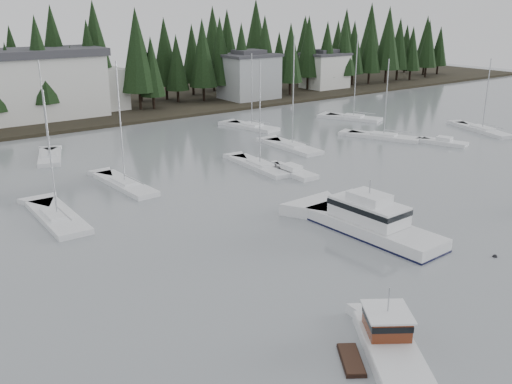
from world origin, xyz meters
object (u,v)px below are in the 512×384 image
(sailboat_10, at_px, (260,167))
(sailboat_6, at_px, (252,128))
(sailboat_5, at_px, (353,119))
(house_east_b, at_px, (325,70))
(sailboat_9, at_px, (58,219))
(sailboat_11, at_px, (125,186))
(cabin_cruiser_center, at_px, (371,225))
(sailboat_1, at_px, (383,138))
(house_east_a, at_px, (249,75))
(harbor_inn, at_px, (37,85))
(sailboat_7, at_px, (50,158))
(sailboat_0, at_px, (292,148))
(runabout_2, at_px, (444,143))
(sailboat_2, at_px, (482,131))
(runabout_1, at_px, (292,172))
(lobster_boat_brown, at_px, (390,349))

(sailboat_10, bearing_deg, sailboat_6, -30.18)
(sailboat_5, xyz_separation_m, sailboat_10, (-30.04, -14.15, -0.01))
(house_east_b, relative_size, sailboat_9, 0.80)
(sailboat_9, bearing_deg, sailboat_11, -56.89)
(cabin_cruiser_center, relative_size, sailboat_1, 1.08)
(house_east_a, height_order, harbor_inn, harbor_inn)
(sailboat_1, height_order, sailboat_7, sailboat_7)
(sailboat_0, relative_size, runabout_2, 2.32)
(house_east_a, distance_m, sailboat_7, 50.53)
(sailboat_7, bearing_deg, harbor_inn, 4.17)
(sailboat_0, relative_size, sailboat_5, 1.07)
(house_east_b, relative_size, runabout_2, 1.48)
(sailboat_7, relative_size, sailboat_11, 0.93)
(house_east_a, distance_m, cabin_cruiser_center, 69.11)
(house_east_a, relative_size, sailboat_2, 0.95)
(house_east_b, bearing_deg, sailboat_10, -139.80)
(sailboat_6, bearing_deg, runabout_1, 142.85)
(house_east_b, distance_m, harbor_inn, 61.02)
(sailboat_2, height_order, runabout_1, sailboat_2)
(sailboat_7, relative_size, sailboat_9, 1.04)
(sailboat_1, height_order, sailboat_10, sailboat_10)
(house_east_a, bearing_deg, runabout_1, -120.68)
(sailboat_2, xyz_separation_m, sailboat_9, (-62.88, 1.34, 0.00))
(house_east_a, height_order, sailboat_1, sailboat_1)
(house_east_b, relative_size, sailboat_10, 0.74)
(house_east_a, distance_m, sailboat_6, 26.46)
(sailboat_7, height_order, sailboat_11, sailboat_11)
(runabout_1, bearing_deg, sailboat_2, -88.72)
(cabin_cruiser_center, relative_size, sailboat_10, 0.97)
(sailboat_2, bearing_deg, sailboat_5, 42.40)
(lobster_boat_brown, bearing_deg, house_east_a, 3.40)
(harbor_inn, distance_m, cabin_cruiser_center, 66.01)
(house_east_b, relative_size, runabout_1, 1.36)
(sailboat_11, xyz_separation_m, runabout_1, (16.98, -6.77, 0.06))
(sailboat_5, bearing_deg, sailboat_0, 90.21)
(house_east_b, bearing_deg, sailboat_1, -123.15)
(lobster_boat_brown, relative_size, runabout_1, 1.17)
(sailboat_2, bearing_deg, sailboat_7, 85.69)
(sailboat_5, height_order, sailboat_7, sailboat_5)
(runabout_2, bearing_deg, sailboat_7, 43.76)
(sailboat_6, height_order, runabout_1, sailboat_6)
(harbor_inn, bearing_deg, sailboat_9, -105.32)
(runabout_1, height_order, runabout_2, same)
(runabout_2, bearing_deg, house_east_a, -18.51)
(runabout_1, bearing_deg, cabin_cruiser_center, 162.09)
(lobster_boat_brown, relative_size, sailboat_10, 0.64)
(cabin_cruiser_center, distance_m, sailboat_2, 46.48)
(cabin_cruiser_center, xyz_separation_m, sailboat_0, (13.62, 26.24, -0.71))
(sailboat_9, relative_size, sailboat_11, 0.89)
(cabin_cruiser_center, height_order, sailboat_0, sailboat_0)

